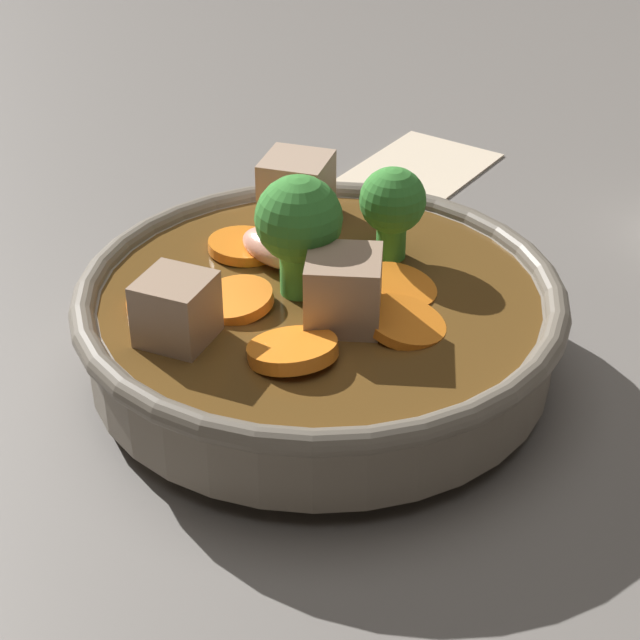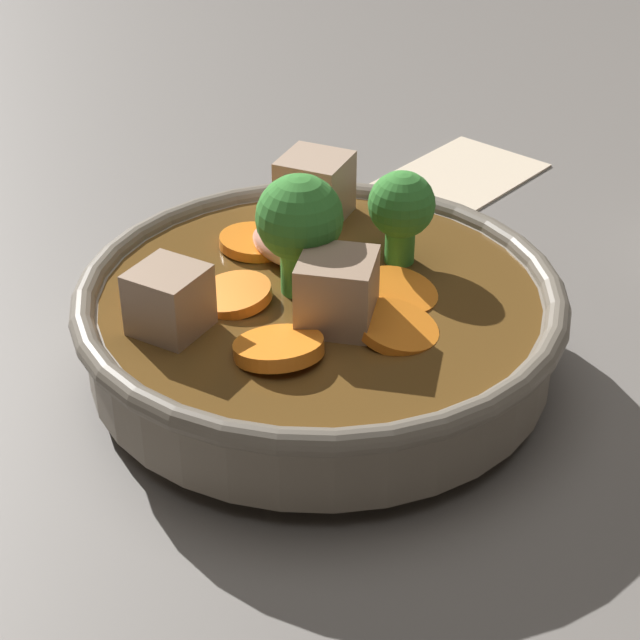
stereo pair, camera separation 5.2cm
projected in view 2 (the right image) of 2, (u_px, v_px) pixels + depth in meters
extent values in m
plane|color=slate|center=(320.00, 374.00, 0.54)|extent=(3.00, 3.00, 0.00)
cylinder|color=slate|center=(320.00, 366.00, 0.54)|extent=(0.12, 0.12, 0.01)
cylinder|color=slate|center=(320.00, 326.00, 0.52)|extent=(0.23, 0.23, 0.04)
torus|color=#685F52|center=(320.00, 294.00, 0.51)|extent=(0.24, 0.24, 0.01)
cylinder|color=brown|center=(320.00, 312.00, 0.52)|extent=(0.21, 0.21, 0.02)
cylinder|color=orange|center=(396.00, 328.00, 0.48)|extent=(0.04, 0.04, 0.01)
cylinder|color=orange|center=(234.00, 295.00, 0.51)|extent=(0.05, 0.05, 0.01)
cylinder|color=orange|center=(398.00, 292.00, 0.51)|extent=(0.04, 0.04, 0.01)
cylinder|color=orange|center=(285.00, 349.00, 0.47)|extent=(0.06, 0.06, 0.01)
cylinder|color=orange|center=(166.00, 295.00, 0.51)|extent=(0.05, 0.05, 0.01)
cylinder|color=orange|center=(255.00, 242.00, 0.55)|extent=(0.05, 0.05, 0.01)
cylinder|color=green|center=(400.00, 243.00, 0.54)|extent=(0.02, 0.02, 0.02)
sphere|color=#388433|center=(402.00, 204.00, 0.52)|extent=(0.03, 0.03, 0.03)
cylinder|color=green|center=(298.00, 270.00, 0.51)|extent=(0.02, 0.02, 0.02)
sphere|color=#388433|center=(298.00, 220.00, 0.49)|extent=(0.04, 0.04, 0.04)
cube|color=#9E7F66|center=(337.00, 291.00, 0.48)|extent=(0.04, 0.04, 0.03)
cube|color=tan|center=(315.00, 187.00, 0.57)|extent=(0.04, 0.04, 0.03)
cube|color=#9E7F66|center=(169.00, 300.00, 0.48)|extent=(0.04, 0.04, 0.03)
ellipsoid|color=#EA9E84|center=(288.00, 246.00, 0.54)|extent=(0.05, 0.05, 0.02)
cube|color=beige|center=(462.00, 174.00, 0.74)|extent=(0.13, 0.11, 0.00)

